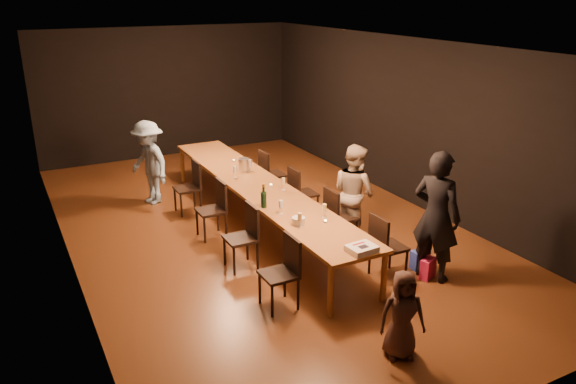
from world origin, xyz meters
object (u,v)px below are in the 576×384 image
chair_left_0 (279,274)px  woman_birthday (436,216)px  chair_right_0 (389,246)px  chair_right_1 (341,216)px  chair_right_2 (304,193)px  man_blue (149,163)px  table (259,188)px  chair_left_1 (240,238)px  chair_left_3 (187,188)px  chair_right_3 (273,174)px  chair_left_2 (211,210)px  champagne_bottle (264,196)px  plate_stack (299,221)px  ice_bucket (244,165)px  birthday_cake (362,249)px  child (402,315)px  woman_tan (354,192)px

chair_left_0 → woman_birthday: bearing=-97.8°
chair_right_0 → chair_right_1: 1.20m
chair_right_2 → man_blue: bearing=-132.7°
table → man_blue: 2.37m
chair_right_0 → chair_left_1: (-1.70, 1.20, 0.00)m
table → chair_left_3: size_ratio=6.45×
chair_right_0 → chair_right_3: (0.00, 3.60, 0.00)m
chair_right_1 → woman_birthday: (0.52, -1.51, 0.45)m
chair_left_2 → champagne_bottle: 1.16m
chair_right_1 → chair_left_0: size_ratio=1.00×
chair_right_2 → plate_stack: chair_right_2 is taller
chair_right_0 → woman_birthday: bearing=59.7°
plate_stack → chair_left_2: bearing=110.3°
chair_left_3 → man_blue: size_ratio=0.59×
woman_birthday → man_blue: woman_birthday is taller
table → woman_birthday: size_ratio=3.27×
chair_left_0 → ice_bucket: 3.38m
table → birthday_cake: (0.07, -2.84, 0.09)m
chair_right_1 → chair_left_2: (-1.70, 1.20, 0.00)m
chair_right_0 → chair_left_1: 2.08m
chair_left_1 → chair_left_0: bearing=-180.0°
chair_left_2 → plate_stack: chair_left_2 is taller
chair_left_1 → ice_bucket: bearing=-25.1°
chair_left_0 → birthday_cake: bearing=-115.7°
chair_right_1 → chair_left_2: 2.08m
chair_right_1 → man_blue: 3.85m
chair_right_1 → birthday_cake: size_ratio=2.56×
woman_birthday → chair_left_2: bearing=15.8°
chair_right_3 → champagne_bottle: 2.50m
chair_left_0 → champagne_bottle: (0.50, 1.46, 0.47)m
chair_right_3 → plate_stack: chair_right_3 is taller
chair_right_2 → ice_bucket: (-0.76, 0.82, 0.40)m
child → plate_stack: 2.19m
chair_right_1 → chair_left_3: (-1.70, 2.40, 0.00)m
chair_left_0 → birthday_cake: 1.07m
chair_right_0 → chair_left_2: size_ratio=1.00×
chair_left_2 → birthday_cake: chair_left_2 is taller
chair_right_0 → woman_tan: bearing=167.1°
chair_left_3 → ice_bucket: ice_bucket is taller
ice_bucket → chair_left_1: bearing=-115.1°
chair_left_0 → child: bearing=-154.5°
table → chair_left_0: bearing=-109.5°
ice_bucket → chair_right_2: bearing=-47.4°
chair_right_0 → plate_stack: bearing=-121.9°
birthday_cake → champagne_bottle: (-0.43, 1.90, 0.14)m
woman_tan → plate_stack: size_ratio=8.43×
chair_left_2 → chair_right_1: bearing=-125.2°
plate_stack → chair_right_0: bearing=-31.9°
child → woman_tan: bearing=88.7°
chair_right_0 → chair_left_2: 2.94m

